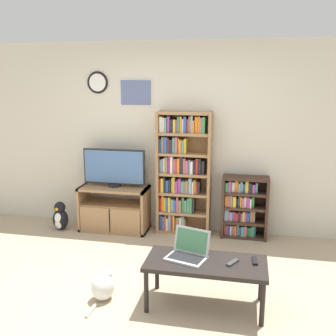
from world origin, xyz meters
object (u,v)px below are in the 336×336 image
Objects in this scene: tv_stand at (114,208)px; penguin_figurine at (60,217)px; remote_near_laptop at (233,263)px; cat at (103,286)px; bookshelf_tall at (182,173)px; bookshelf_short at (243,207)px; coffee_table at (206,266)px; laptop at (188,251)px; remote_far_from_laptop at (255,261)px; television at (114,168)px.

tv_stand reaches higher than penguin_figurine.
remote_near_laptop reaches higher than cat.
bookshelf_tall is at bearing 9.41° from penguin_figurine.
bookshelf_short is at bearing 6.30° from penguin_figurine.
coffee_table is at bearing -33.95° from penguin_figurine.
tv_stand is 1.78m from bookshelf_short.
laptop reaches higher than remote_far_from_laptop.
tv_stand is 5.92× the size of remote_near_laptop.
bookshelf_short is 1.98× the size of laptop.
remote_far_from_laptop is at bearing -60.04° from bookshelf_tall.
laptop is at bearing -50.95° from tv_stand.
remote_near_laptop is 0.34× the size of cat.
remote_far_from_laptop reaches higher than coffee_table.
tv_stand is 1.09m from bookshelf_tall.
laptop reaches higher than cat.
television reaches higher than tv_stand.
remote_far_from_laptop is (1.91, -1.61, -0.43)m from television.
cat is at bearing -103.44° from bookshelf_tall.
bookshelf_short is 5.22× the size of remote_near_laptop.
laptop is at bearing 179.96° from remote_far_from_laptop.
tv_stand is 5.87× the size of remote_far_from_laptop.
penguin_figurine is (-0.76, -0.20, -0.71)m from television.
remote_near_laptop is 0.22m from remote_far_from_laptop.
penguin_figurine is (-2.67, 1.41, -0.28)m from remote_far_from_laptop.
television is at bearing 136.45° from remote_far_from_laptop.
bookshelf_short is at bearing 91.45° from laptop.
television is 5.39× the size of remote_far_from_laptop.
tv_stand is at bearing 165.55° from remote_near_laptop.
bookshelf_tall is 4.09× the size of penguin_figurine.
bookshelf_short is at bearing 80.37° from cat.
television is at bearing 14.94° from penguin_figurine.
coffee_table is (1.47, -1.66, 0.09)m from tv_stand.
bookshelf_short reaches higher than remote_far_from_laptop.
laptop is at bearing -51.81° from television.
tv_stand is 1.82m from cat.
bookshelf_tall is at bearing 7.51° from tv_stand.
tv_stand is 2.22m from coffee_table.
television is 2.06× the size of laptop.
laptop is 0.90m from cat.
television reaches higher than cat.
tv_stand is 2.48m from remote_far_from_laptop.
bookshelf_short is (1.78, 0.12, 0.10)m from tv_stand.
television is 5.43× the size of remote_near_laptop.
coffee_table is at bearing -49.15° from television.
cat is at bearing -124.46° from bookshelf_short.
bookshelf_tall is at bearing 4.81° from television.
laptop is at bearing 34.54° from cat.
bookshelf_tall is 1.80m from laptop.
bookshelf_tall is 10.34× the size of remote_far_from_laptop.
remote_far_from_laptop is at bearing -85.21° from bookshelf_short.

